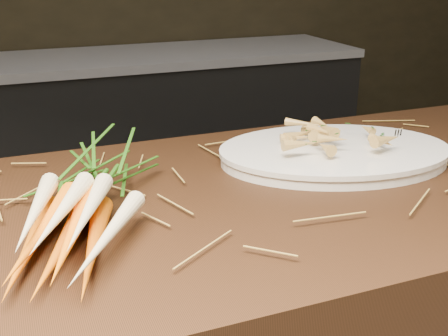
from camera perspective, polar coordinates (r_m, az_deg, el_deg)
name	(u,v)px	position (r m, az deg, el deg)	size (l,w,h in m)	color
back_counter	(179,131)	(2.98, -4.63, 3.80)	(1.82, 0.62, 0.84)	black
straw_bedding	(317,175)	(1.07, 9.39, -0.75)	(1.40, 0.60, 0.02)	olive
root_veg_bunch	(83,191)	(0.93, -14.10, -2.26)	(0.30, 0.52, 0.09)	orange
serving_platter	(334,155)	(1.18, 11.15, 1.28)	(0.47, 0.31, 0.03)	white
roasted_veg_heap	(336,137)	(1.16, 11.29, 3.08)	(0.23, 0.17, 0.05)	#BE8B41
serving_fork	(417,148)	(1.22, 18.99, 1.95)	(0.02, 0.18, 0.00)	silver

